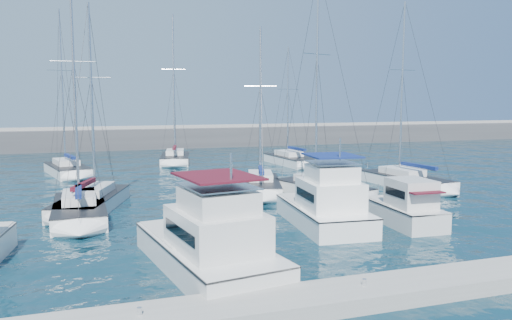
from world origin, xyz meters
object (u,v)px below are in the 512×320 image
object	(u,v)px
sailboat_mid_b	(92,202)
sailboat_back_c	(291,160)
motor_yacht_port_inner	(210,245)
sailboat_mid_e	(406,180)
sailboat_mid_c	(261,186)
sailboat_mid_d	(322,189)
sailboat_back_a	(67,169)
sailboat_back_b	(175,158)
motor_yacht_stbd_inner	(326,207)
sailboat_mid_a	(79,210)
motor_yacht_stbd_outer	(406,209)

from	to	relation	value
sailboat_mid_b	sailboat_back_c	size ratio (longest dim) A/B	1.03
motor_yacht_port_inner	sailboat_mid_e	xyz separation A→B (m)	(20.70, 15.59, -0.61)
sailboat_mid_c	sailboat_mid_d	xyz separation A→B (m)	(4.01, -3.00, 0.04)
motor_yacht_port_inner	sailboat_mid_b	xyz separation A→B (m)	(-4.79, 14.55, -0.62)
motor_yacht_port_inner	sailboat_mid_c	xyz separation A→B (m)	(8.10, 17.06, -0.62)
sailboat_back_a	sailboat_back_b	xyz separation A→B (m)	(11.64, 6.18, 0.01)
motor_yacht_port_inner	sailboat_mid_b	size ratio (longest dim) A/B	0.70
sailboat_mid_d	motor_yacht_port_inner	bearing A→B (deg)	-148.72
sailboat_mid_c	sailboat_back_c	bearing A→B (deg)	76.68
motor_yacht_port_inner	sailboat_back_b	size ratio (longest dim) A/B	0.56
sailboat_back_c	motor_yacht_stbd_inner	bearing A→B (deg)	-113.45
sailboat_back_c	sailboat_back_a	bearing A→B (deg)	175.94
sailboat_mid_b	sailboat_back_a	distance (m)	17.50
motor_yacht_stbd_inner	sailboat_mid_a	distance (m)	15.24
sailboat_mid_b	sailboat_mid_e	distance (m)	25.51
sailboat_back_b	sailboat_back_c	world-z (taller)	sailboat_back_b
sailboat_mid_b	sailboat_back_b	world-z (taller)	sailboat_back_b
motor_yacht_stbd_inner	sailboat_back_c	distance (m)	28.50
sailboat_mid_e	motor_yacht_stbd_outer	bearing A→B (deg)	-131.46
motor_yacht_port_inner	sailboat_mid_a	xyz separation A→B (m)	(-5.52, 12.12, -0.61)
motor_yacht_stbd_inner	sailboat_mid_c	distance (m)	11.73
sailboat_mid_b	sailboat_back_b	distance (m)	25.35
motor_yacht_port_inner	sailboat_mid_d	distance (m)	18.56
motor_yacht_stbd_inner	sailboat_mid_a	bearing A→B (deg)	158.51
motor_yacht_stbd_inner	sailboat_mid_c	world-z (taller)	sailboat_mid_c
sailboat_mid_a	sailboat_mid_c	distance (m)	14.49
sailboat_mid_a	sailboat_mid_b	world-z (taller)	sailboat_mid_a
sailboat_mid_b	sailboat_back_c	bearing A→B (deg)	56.89
sailboat_mid_d	sailboat_back_c	size ratio (longest dim) A/B	1.27
motor_yacht_stbd_outer	sailboat_back_a	distance (m)	34.05
motor_yacht_stbd_inner	sailboat_mid_d	bearing A→B (deg)	70.26
sailboat_mid_d	sailboat_back_c	bearing A→B (deg)	57.10
sailboat_mid_b	motor_yacht_port_inner	bearing A→B (deg)	-54.25
motor_yacht_port_inner	sailboat_mid_c	distance (m)	18.89
motor_yacht_stbd_outer	motor_yacht_stbd_inner	bearing A→B (deg)	169.02
sailboat_mid_d	sailboat_back_a	bearing A→B (deg)	119.01
motor_yacht_stbd_inner	sailboat_mid_d	size ratio (longest dim) A/B	0.47
sailboat_mid_a	sailboat_back_c	size ratio (longest dim) A/B	1.13
sailboat_mid_b	sailboat_mid_d	distance (m)	16.91
motor_yacht_stbd_outer	sailboat_mid_d	xyz separation A→B (m)	(-0.64, 9.87, -0.39)
motor_yacht_stbd_outer	sailboat_mid_a	world-z (taller)	sailboat_mid_a
motor_yacht_port_inner	sailboat_back_a	bearing A→B (deg)	93.22
motor_yacht_stbd_inner	sailboat_back_a	world-z (taller)	sailboat_back_a
sailboat_mid_b	motor_yacht_stbd_inner	bearing A→B (deg)	-17.95
sailboat_mid_c	sailboat_back_c	world-z (taller)	sailboat_back_c
sailboat_back_b	sailboat_back_c	xyz separation A→B (m)	(12.38, -5.67, -0.05)
sailboat_mid_d	sailboat_back_b	size ratio (longest dim) A/B	0.99
sailboat_mid_b	sailboat_back_c	world-z (taller)	sailboat_mid_b
sailboat_back_b	sailboat_back_c	distance (m)	13.62
sailboat_mid_b	sailboat_mid_d	world-z (taller)	sailboat_mid_d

